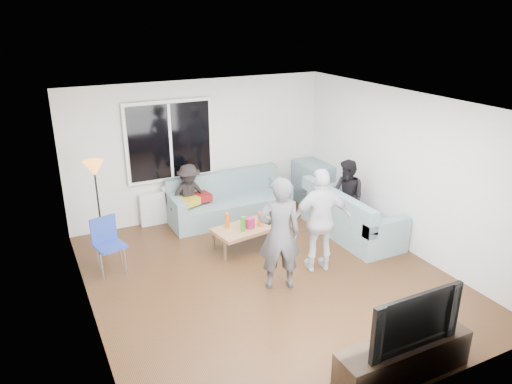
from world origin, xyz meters
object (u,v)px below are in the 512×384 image
sofa_back_section (230,198)px  player_left (279,234)px  spectator_right (347,197)px  tv_console (403,359)px  spectator_back (189,196)px  coffee_table (247,238)px  floor_lamp (99,208)px  television (409,316)px  side_chair (110,247)px  player_right (321,221)px  sofa_right_section (352,212)px

sofa_back_section → player_left: player_left is taller
spectator_right → tv_console: (-1.68, -3.33, -0.44)m
spectator_back → coffee_table: bearing=-71.0°
player_left → spectator_right: (2.00, 1.11, -0.17)m
floor_lamp → player_left: player_left is taller
spectator_back → television: (0.75, -4.80, 0.18)m
side_chair → player_right: size_ratio=0.53×
sofa_back_section → television: television is taller
sofa_back_section → player_left: size_ratio=1.38×
coffee_table → tv_console: (0.21, -3.49, 0.02)m
side_chair → player_left: size_ratio=0.52×
sofa_back_section → floor_lamp: 2.47m
spectator_right → television: 3.73m
floor_lamp → coffee_table: bearing=-23.8°
player_left → tv_console: 2.32m
floor_lamp → television: size_ratio=1.36×
floor_lamp → player_right: size_ratio=0.97×
side_chair → sofa_back_section: bearing=9.3°
coffee_table → spectator_back: (-0.53, 1.31, 0.39)m
sofa_back_section → side_chair: 2.65m
television → floor_lamp: bearing=118.2°
sofa_right_section → side_chair: side_chair is taller
player_left → television: player_left is taller
floor_lamp → player_left: size_ratio=0.93×
sofa_right_section → side_chair: bearing=82.6°
coffee_table → player_right: player_right is taller
floor_lamp → tv_console: size_ratio=0.97×
player_left → tv_console: player_left is taller
sofa_right_section → coffee_table: sofa_right_section is taller
side_chair → television: 4.42m
tv_console → spectator_right: bearing=63.2°
side_chair → sofa_right_section: bearing=-22.0°
side_chair → spectator_back: bearing=19.3°
tv_console → spectator_back: bearing=98.9°
coffee_table → spectator_back: 1.47m
coffee_table → player_right: bearing=-57.1°
coffee_table → spectator_back: spectator_back is taller
player_right → television: 2.44m
sofa_right_section → spectator_back: 2.93m
sofa_right_section → tv_console: sofa_right_section is taller
sofa_right_section → player_left: bearing=115.5°
spectator_back → tv_console: size_ratio=0.74×
sofa_back_section → sofa_right_section: 2.30m
side_chair → spectator_back: size_ratio=0.73×
player_left → spectator_back: bearing=-62.0°
coffee_table → player_left: (-0.10, -1.27, 0.63)m
floor_lamp → player_right: 3.54m
coffee_table → floor_lamp: floor_lamp is taller
coffee_table → floor_lamp: bearing=156.2°
television → spectator_back: bearing=98.9°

